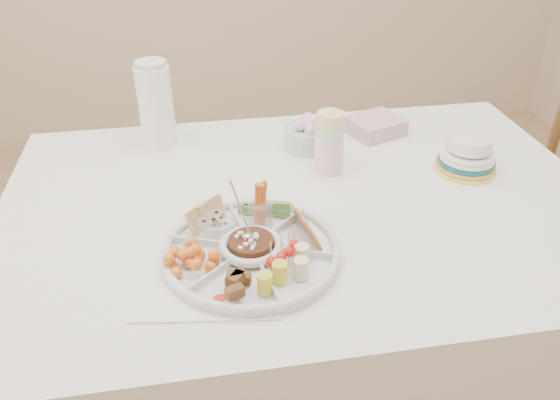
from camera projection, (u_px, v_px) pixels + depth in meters
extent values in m
plane|color=tan|center=(300.00, 394.00, 1.78)|extent=(4.00, 4.00, 0.00)
cube|color=white|center=(302.00, 309.00, 1.58)|extent=(1.52, 1.02, 0.76)
cube|color=brown|center=(543.00, 204.00, 1.79)|extent=(0.51, 0.51, 1.03)
cylinder|color=white|center=(251.00, 248.00, 1.17)|extent=(0.49, 0.49, 0.04)
cylinder|color=#40230D|center=(251.00, 246.00, 1.17)|extent=(0.12, 0.12, 0.04)
cylinder|color=#ADC0A8|center=(330.00, 134.00, 1.44)|extent=(0.08, 0.08, 0.22)
cylinder|color=white|center=(156.00, 104.00, 1.56)|extent=(0.10, 0.10, 0.26)
cylinder|color=#8CB49A|center=(307.00, 132.00, 1.58)|extent=(0.16, 0.16, 0.10)
cube|color=#D0A5AA|center=(375.00, 126.00, 1.68)|extent=(0.19, 0.17, 0.05)
cylinder|color=gold|center=(468.00, 153.00, 1.47)|extent=(0.20, 0.20, 0.11)
cube|color=white|center=(206.00, 304.00, 1.05)|extent=(0.30, 0.13, 0.01)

